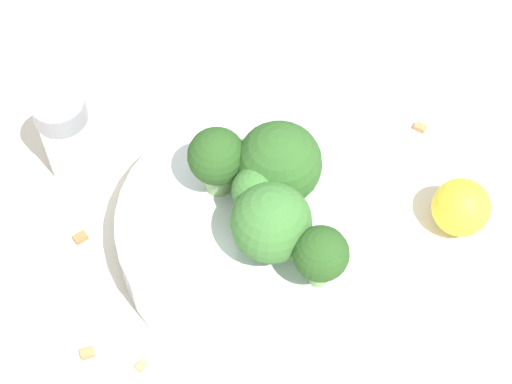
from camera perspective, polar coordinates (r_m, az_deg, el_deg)
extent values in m
plane|color=beige|center=(0.63, 0.00, -3.74)|extent=(3.00, 3.00, 0.00)
cylinder|color=silver|center=(0.61, 0.00, -2.72)|extent=(0.20, 0.20, 0.04)
cylinder|color=#7A9E5B|center=(0.57, 1.00, -3.15)|extent=(0.02, 0.02, 0.02)
sphere|color=#3D7533|center=(0.55, 1.03, -2.04)|extent=(0.05, 0.05, 0.05)
cylinder|color=#8EB770|center=(0.60, -2.56, 1.21)|extent=(0.02, 0.02, 0.03)
sphere|color=#28511E|center=(0.58, -2.64, 2.41)|extent=(0.04, 0.04, 0.04)
cylinder|color=#7A9E5B|center=(0.60, 1.88, 0.51)|extent=(0.02, 0.02, 0.02)
sphere|color=#2D5B23|center=(0.58, 1.94, 1.69)|extent=(0.06, 0.06, 0.06)
cylinder|color=#84AD66|center=(0.56, 4.23, -5.12)|extent=(0.02, 0.02, 0.03)
sphere|color=#28511E|center=(0.54, 4.36, -4.13)|extent=(0.04, 0.04, 0.04)
cylinder|color=#84AD66|center=(0.58, -0.33, -1.09)|extent=(0.02, 0.02, 0.03)
sphere|color=#3D7533|center=(0.57, -0.34, -0.04)|extent=(0.03, 0.03, 0.03)
cylinder|color=silver|center=(0.66, -12.33, 3.19)|extent=(0.04, 0.04, 0.06)
cylinder|color=gray|center=(0.63, -12.98, 5.35)|extent=(0.04, 0.04, 0.02)
sphere|color=yellow|center=(0.64, 13.51, -1.00)|extent=(0.04, 0.04, 0.04)
cube|color=olive|center=(0.65, -11.66, -2.88)|extent=(0.01, 0.01, 0.01)
cube|color=tan|center=(0.59, -7.67, -11.33)|extent=(0.01, 0.01, 0.01)
cube|color=#AD7F4C|center=(0.60, -11.22, -10.41)|extent=(0.01, 0.01, 0.01)
cube|color=#AD7F4C|center=(0.70, 10.91, 4.36)|extent=(0.01, 0.01, 0.01)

